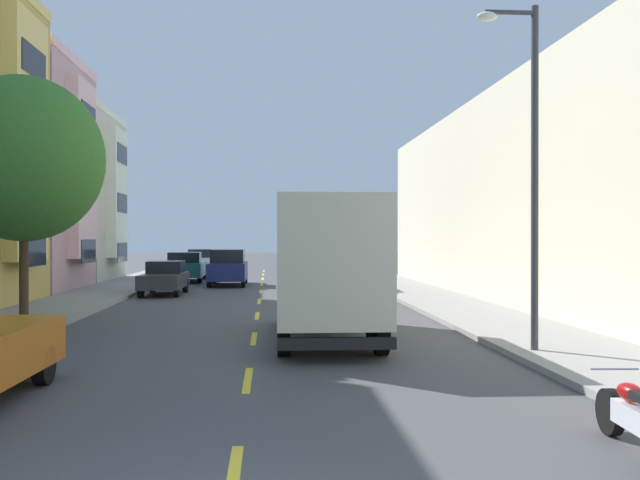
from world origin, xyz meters
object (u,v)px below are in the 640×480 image
street_tree_second (24,159)px  moving_navy_sedan (228,267)px  street_lamp (528,152)px  parked_pickup_forest (325,262)px  parked_sedan_red (356,276)px  parked_hatchback_charcoal (165,278)px  parked_pickup_teal (187,267)px  parked_pickup_silver (203,261)px  parked_motorcycle (637,418)px  delivery_box_truck (326,262)px

street_tree_second → moving_navy_sedan: bearing=75.1°
street_lamp → parked_pickup_forest: bearing=92.8°
parked_sedan_red → moving_navy_sedan: size_ratio=0.95×
parked_hatchback_charcoal → parked_pickup_teal: parked_pickup_teal is taller
parked_hatchback_charcoal → parked_pickup_silver: 19.24m
street_lamp → parked_hatchback_charcoal: (-10.26, 16.69, -3.64)m
parked_sedan_red → moving_navy_sedan: 8.02m
street_tree_second → parked_motorcycle: street_tree_second is taller
parked_pickup_silver → parked_pickup_teal: bearing=-89.6°
parked_hatchback_charcoal → moving_navy_sedan: size_ratio=0.84×
parked_hatchback_charcoal → parked_pickup_silver: bearing=90.5°
parked_motorcycle → moving_navy_sedan: bearing=102.8°
parked_motorcycle → parked_pickup_silver: bearing=102.3°
parked_hatchback_charcoal → moving_navy_sedan: (2.50, 5.74, 0.23)m
parked_pickup_teal → parked_motorcycle: bearing=-74.1°
delivery_box_truck → street_lamp: bearing=-32.2°
parked_pickup_forest → parked_sedan_red: bearing=-89.5°
street_tree_second → parked_motorcycle: size_ratio=3.36×
moving_navy_sedan → street_tree_second: bearing=-104.9°
delivery_box_truck → parked_motorcycle: 9.68m
parked_pickup_silver → moving_navy_sedan: (2.66, -13.50, 0.16)m
street_lamp → parked_pickup_forest: street_lamp is taller
street_lamp → delivery_box_truck: size_ratio=1.01×
parked_sedan_red → parked_pickup_forest: size_ratio=0.86×
street_lamp → parked_sedan_red: 17.88m
parked_pickup_silver → parked_pickup_forest: size_ratio=1.01×
street_tree_second → parked_pickup_silver: bearing=86.4°
parked_pickup_forest → moving_navy_sedan: moving_navy_sedan is taller
street_tree_second → delivery_box_truck: street_tree_second is taller
parked_sedan_red → parked_pickup_forest: bearing=90.5°
parked_sedan_red → parked_pickup_silver: parked_pickup_silver is taller
parked_pickup_forest → parked_pickup_teal: bearing=-138.0°
street_lamp → parked_sedan_red: street_lamp is taller
parked_motorcycle → delivery_box_truck: bearing=108.0°
parked_hatchback_charcoal → parked_sedan_red: size_ratio=0.88×
parked_sedan_red → delivery_box_truck: bearing=-100.2°
parked_pickup_silver → parked_hatchback_charcoal: bearing=-89.5°
street_lamp → parked_motorcycle: 7.69m
delivery_box_truck → parked_pickup_forest: 31.08m
parked_sedan_red → street_lamp: bearing=-85.1°
delivery_box_truck → parked_pickup_teal: 23.94m
delivery_box_truck → moving_navy_sedan: delivery_box_truck is taller
parked_sedan_red → moving_navy_sedan: (-6.26, 5.00, 0.24)m
parked_pickup_silver → moving_navy_sedan: size_ratio=1.11×
street_lamp → parked_hatchback_charcoal: 19.93m
moving_navy_sedan → parked_pickup_teal: bearing=128.4°
delivery_box_truck → parked_pickup_silver: 33.91m
street_lamp → parked_hatchback_charcoal: street_lamp is taller
parked_hatchback_charcoal → street_tree_second: bearing=-100.3°
parked_motorcycle → street_tree_second: bearing=133.9°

